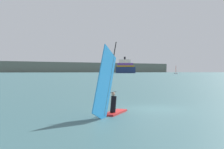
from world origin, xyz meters
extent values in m
plane|color=#386066|center=(0.00, 0.00, 0.00)|extent=(4000.00, 4000.00, 0.00)
cube|color=red|center=(-2.88, -1.31, 0.06)|extent=(1.88, 2.35, 0.12)
cylinder|color=black|center=(-3.34, -1.99, 2.23)|extent=(1.10, 1.60, 4.24)
cube|color=#268CD8|center=(-3.75, -2.61, 1.92)|extent=(1.81, 2.67, 4.29)
cylinder|color=black|center=(-3.31, -1.96, 1.31)|extent=(1.01, 1.48, 0.04)
cylinder|color=black|center=(-3.08, -1.60, 0.60)|extent=(0.55, 0.61, 1.00)
sphere|color=tan|center=(-3.08, -1.60, 1.20)|extent=(0.22, 0.22, 0.22)
cube|color=navy|center=(117.03, 468.50, 5.03)|extent=(70.10, 170.67, 10.06)
cube|color=silver|center=(132.13, 530.54, 19.21)|extent=(27.53, 20.43, 18.29)
cylinder|color=black|center=(132.13, 530.54, 31.35)|extent=(4.00, 4.00, 6.00)
cube|color=gold|center=(123.07, 493.29, 13.96)|extent=(30.10, 18.04, 7.80)
cube|color=#59388C|center=(119.99, 480.64, 12.66)|extent=(30.10, 18.04, 5.20)
cube|color=#99999E|center=(116.91, 467.99, 13.96)|extent=(30.10, 18.04, 7.80)
cube|color=#2D8C47|center=(113.83, 455.33, 12.66)|extent=(30.10, 18.04, 5.20)
cube|color=#59388C|center=(110.75, 442.68, 13.96)|extent=(30.10, 18.04, 7.80)
cube|color=#99999E|center=(107.67, 430.02, 11.36)|extent=(30.10, 18.04, 2.60)
cube|color=#2D8C47|center=(104.59, 417.37, 11.36)|extent=(30.10, 18.04, 2.60)
cube|color=gold|center=(101.51, 404.71, 11.36)|extent=(30.10, 18.04, 2.60)
cube|color=#60665B|center=(239.51, 1086.67, 15.96)|extent=(1298.45, 741.99, 31.92)
cube|color=white|center=(114.42, 240.79, 0.63)|extent=(4.51, 6.59, 1.25)
cylinder|color=#B2B2B7|center=(114.42, 240.79, 5.37)|extent=(0.16, 0.16, 8.23)
cube|color=#E54C2D|center=(114.65, 241.55, 4.96)|extent=(0.76, 2.32, 6.91)
camera|label=1|loc=(-6.23, -16.85, 2.54)|focal=42.19mm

